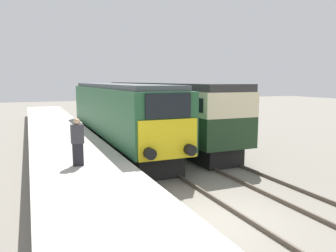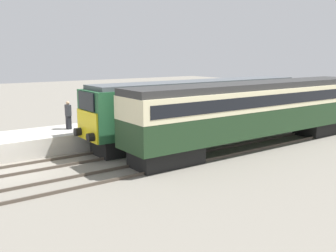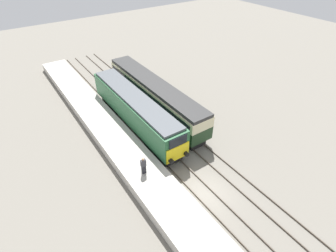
{
  "view_description": "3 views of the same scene",
  "coord_description": "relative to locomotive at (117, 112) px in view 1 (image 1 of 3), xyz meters",
  "views": [
    {
      "loc": [
        -4.97,
        -7.8,
        4.08
      ],
      "look_at": [
        0.0,
        3.8,
        2.32
      ],
      "focal_mm": 35.0,
      "sensor_mm": 36.0,
      "label": 1
    },
    {
      "loc": [
        18.32,
        -4.09,
        5.48
      ],
      "look_at": [
        1.7,
        7.8,
        1.6
      ],
      "focal_mm": 40.0,
      "sensor_mm": 36.0,
      "label": 2
    },
    {
      "loc": [
        -10.62,
        -10.17,
        17.88
      ],
      "look_at": [
        1.7,
        7.8,
        1.6
      ],
      "focal_mm": 28.0,
      "sensor_mm": 36.0,
      "label": 3
    }
  ],
  "objects": [
    {
      "name": "rails_far_track",
      "position": [
        3.4,
        -6.68,
        -2.13
      ],
      "size": [
        1.5,
        60.0,
        0.14
      ],
      "color": "#4C4238",
      "rests_on": "ground_plane"
    },
    {
      "name": "platform_left",
      "position": [
        -3.3,
        -3.68,
        -1.68
      ],
      "size": [
        3.5,
        50.0,
        1.04
      ],
      "color": "#B7B2A8",
      "rests_on": "ground_plane"
    },
    {
      "name": "rails_near_track",
      "position": [
        0.0,
        -6.68,
        -2.13
      ],
      "size": [
        1.51,
        60.0,
        0.14
      ],
      "color": "#4C4238",
      "rests_on": "ground_plane"
    },
    {
      "name": "ground_plane",
      "position": [
        0.0,
        -11.68,
        -2.2
      ],
      "size": [
        120.0,
        120.0,
        0.0
      ],
      "primitive_type": "plane",
      "color": "slate"
    },
    {
      "name": "passenger_carriage",
      "position": [
        3.4,
        1.47,
        0.18
      ],
      "size": [
        2.75,
        17.69,
        3.92
      ],
      "color": "black",
      "rests_on": "ground_plane"
    },
    {
      "name": "locomotive",
      "position": [
        0.0,
        0.0,
        0.0
      ],
      "size": [
        2.7,
        16.27,
        3.88
      ],
      "color": "black",
      "rests_on": "ground_plane"
    },
    {
      "name": "person_on_platform",
      "position": [
        -3.42,
        -7.66,
        -0.3
      ],
      "size": [
        0.44,
        0.26,
        1.71
      ],
      "color": "black",
      "rests_on": "platform_left"
    }
  ]
}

